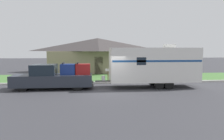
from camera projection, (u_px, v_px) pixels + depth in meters
ground_plane at (109, 91)px, 15.56m from camera, size 120.00×120.00×0.00m
curb_strip at (105, 83)px, 19.27m from camera, size 80.00×0.30×0.14m
lawn_strip at (103, 78)px, 22.90m from camera, size 80.00×7.00×0.03m
house_across_street at (98, 54)px, 29.80m from camera, size 13.13×8.19×4.51m
pickup_truck at (54, 77)px, 16.51m from camera, size 6.01×2.00×2.00m
travel_trailer at (154, 65)px, 17.14m from camera, size 8.03×2.28×3.40m
mailbox at (108, 72)px, 19.80m from camera, size 0.48×0.20×1.23m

